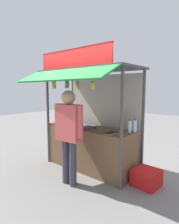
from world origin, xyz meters
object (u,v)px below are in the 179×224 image
object	(u,v)px
water_bottle_mid_left	(130,126)
vendor_person	(69,129)
banana_bunch_inner_right	(54,85)
water_bottle_mid_right	(65,119)
banana_bunch_leftmost	(92,86)
banana_bunch_inner_left	(67,84)
plastic_crate	(146,178)
magazine_stack_far_right	(55,123)
magazine_stack_center	(88,128)
magazine_stack_back_left	(111,133)
water_bottle_rear_center	(135,126)
banana_bunch_rightmost	(78,86)

from	to	relation	value
water_bottle_mid_left	vendor_person	distance (m)	1.20
banana_bunch_inner_right	vendor_person	bearing A→B (deg)	-23.17
water_bottle_mid_right	banana_bunch_inner_right	xyz separation A→B (m)	(0.17, -0.45, 0.82)
banana_bunch_leftmost	vendor_person	size ratio (longest dim) A/B	0.17
water_bottle_mid_right	vendor_person	world-z (taller)	vendor_person
water_bottle_mid_left	banana_bunch_leftmost	bearing A→B (deg)	-125.35
water_bottle_mid_right	banana_bunch_inner_right	world-z (taller)	banana_bunch_inner_right
banana_bunch_leftmost	banana_bunch_inner_left	distance (m)	0.67
plastic_crate	vendor_person	bearing A→B (deg)	-142.60
magazine_stack_far_right	water_bottle_mid_right	bearing A→B (deg)	54.40
magazine_stack_center	banana_bunch_leftmost	xyz separation A→B (m)	(0.39, -0.34, 0.88)
banana_bunch_leftmost	magazine_stack_far_right	bearing A→B (deg)	169.26
vendor_person	plastic_crate	bearing A→B (deg)	-146.62
water_bottle_mid_left	banana_bunch_inner_left	bearing A→B (deg)	-150.94
magazine_stack_back_left	magazine_stack_far_right	xyz separation A→B (m)	(-1.64, 0.02, -0.00)
water_bottle_mid_right	magazine_stack_back_left	distance (m)	1.53
banana_bunch_leftmost	vendor_person	xyz separation A→B (m)	(-0.26, -0.35, -0.78)
magazine_stack_far_right	magazine_stack_center	bearing A→B (deg)	4.39
water_bottle_rear_center	water_bottle_mid_right	size ratio (longest dim) A/B	1.11
water_bottle_mid_left	banana_bunch_rightmost	distance (m)	1.28
water_bottle_mid_left	banana_bunch_rightmost	world-z (taller)	banana_bunch_rightmost
banana_bunch_leftmost	water_bottle_rear_center	bearing A→B (deg)	54.80
banana_bunch_leftmost	banana_bunch_inner_left	size ratio (longest dim) A/B	1.06
water_bottle_mid_right	vendor_person	size ratio (longest dim) A/B	0.14
water_bottle_mid_left	plastic_crate	bearing A→B (deg)	-14.05
vendor_person	water_bottle_mid_right	bearing A→B (deg)	-42.88
water_bottle_mid_right	magazine_stack_far_right	world-z (taller)	water_bottle_mid_right
plastic_crate	water_bottle_mid_left	bearing A→B (deg)	165.95
banana_bunch_inner_right	plastic_crate	bearing A→B (deg)	14.66
vendor_person	plastic_crate	distance (m)	1.68
water_bottle_mid_left	vendor_person	world-z (taller)	vendor_person
water_bottle_rear_center	magazine_stack_far_right	xyz separation A→B (m)	(-1.89, -0.45, -0.11)
magazine_stack_far_right	banana_bunch_inner_left	size ratio (longest dim) A/B	1.03
magazine_stack_back_left	magazine_stack_center	size ratio (longest dim) A/B	1.13
water_bottle_mid_right	banana_bunch_leftmost	distance (m)	1.55
magazine_stack_far_right	banana_bunch_inner_left	world-z (taller)	banana_bunch_inner_left
banana_bunch_leftmost	water_bottle_mid_right	bearing A→B (deg)	160.31
magazine_stack_center	vendor_person	xyz separation A→B (m)	(0.12, -0.69, 0.10)
magazine_stack_back_left	banana_bunch_inner_left	distance (m)	1.33
magazine_stack_back_left	banana_bunch_inner_right	size ratio (longest dim) A/B	1.06
magazine_stack_far_right	plastic_crate	size ratio (longest dim) A/B	0.64
water_bottle_mid_right	banana_bunch_rightmost	world-z (taller)	banana_bunch_rightmost
banana_bunch_rightmost	banana_bunch_leftmost	bearing A→B (deg)	0.03
banana_bunch_leftmost	plastic_crate	xyz separation A→B (m)	(0.86, 0.51, -1.68)
magazine_stack_back_left	banana_bunch_rightmost	size ratio (longest dim) A/B	1.04
water_bottle_mid_right	magazine_stack_center	bearing A→B (deg)	-7.15
magazine_stack_center	water_bottle_rear_center	bearing A→B (deg)	22.59
banana_bunch_inner_left	water_bottle_rear_center	bearing A→B (deg)	31.15
magazine_stack_center	banana_bunch_inner_right	size ratio (longest dim) A/B	0.94
banana_bunch_rightmost	plastic_crate	distance (m)	2.14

